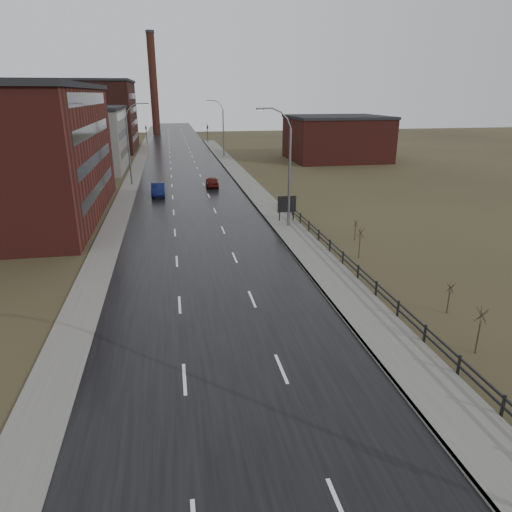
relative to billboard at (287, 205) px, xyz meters
name	(u,v)px	position (x,y,z in m)	size (l,w,h in m)	color
road	(188,185)	(-9.10, 22.04, -1.77)	(14.00, 300.00, 0.06)	black
sidewalk_right	(289,229)	(-0.50, -2.96, -1.71)	(3.20, 180.00, 0.18)	#595651
curb_right	(274,230)	(-2.02, -2.96, -1.71)	(0.16, 180.00, 0.18)	slate
sidewalk_left	(130,187)	(-17.30, 22.04, -1.74)	(2.40, 260.00, 0.12)	#595651
warehouse_mid	(75,139)	(-27.09, 40.04, 3.46)	(16.32, 20.40, 10.50)	slate
warehouse_far	(75,116)	(-32.09, 70.04, 5.96)	(26.52, 24.48, 15.50)	#331611
building_right	(336,138)	(21.20, 44.04, 2.46)	(18.36, 16.32, 8.50)	#471914
smokestack	(153,84)	(-15.10, 112.04, 13.70)	(2.70, 2.70, 30.70)	#331611
streetlight_right_mid	(287,168)	(-0.60, -1.96, 4.04)	(3.36, 0.28, 11.35)	slate
streetlight_left	(130,144)	(-16.80, 24.04, 4.04)	(3.36, 0.28, 11.35)	slate
streetlight_right_far	(222,128)	(-0.60, 52.04, 4.04)	(3.36, 0.28, 11.35)	slate
guardrail	(381,291)	(1.20, -19.65, -1.09)	(0.10, 53.05, 1.10)	black
shrub_c	(479,330)	(3.28, -26.33, -0.46)	(0.60, 0.63, 2.52)	#382D23
shrub_d	(449,298)	(4.43, -21.95, -0.77)	(0.46, 0.49, 1.94)	#382D23
shrub_e	(360,242)	(3.03, -11.75, -0.47)	(0.59, 0.62, 2.50)	#382D23
shrub_f	(355,230)	(4.52, -7.23, -0.81)	(0.45, 0.47, 1.88)	#382D23
billboard	(287,205)	(0.00, 0.00, 0.00)	(1.93, 0.17, 2.73)	black
traffic_light_left	(146,126)	(-17.10, 82.04, 2.80)	(0.58, 2.73, 5.30)	black
traffic_light_right	(207,125)	(-1.10, 82.04, 2.80)	(0.58, 2.73, 5.30)	black
car_near	(158,190)	(-13.19, 15.33, -1.01)	(1.68, 4.81, 1.58)	#0B1137
car_far	(212,182)	(-5.77, 19.97, -1.06)	(1.75, 4.34, 1.48)	#4B0F0C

